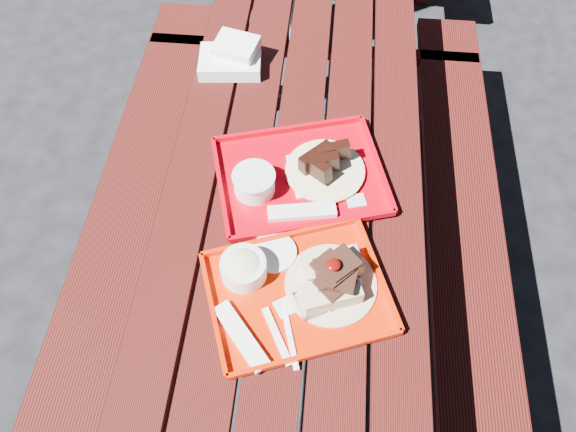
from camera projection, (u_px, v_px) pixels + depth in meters
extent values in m
plane|color=black|center=(292.00, 298.00, 2.23)|extent=(60.00, 60.00, 0.00)
cube|color=#42100C|center=(191.00, 182.00, 1.64)|extent=(0.14, 2.40, 0.04)
cube|color=#42100C|center=(242.00, 186.00, 1.63)|extent=(0.14, 2.40, 0.04)
cube|color=#42100C|center=(293.00, 190.00, 1.62)|extent=(0.14, 2.40, 0.04)
cube|color=#42100C|center=(345.00, 194.00, 1.62)|extent=(0.14, 2.40, 0.04)
cube|color=#42100C|center=(397.00, 198.00, 1.61)|extent=(0.14, 2.40, 0.04)
cube|color=#42100C|center=(122.00, 229.00, 1.90)|extent=(0.25, 2.40, 0.04)
cube|color=#42100C|center=(182.00, 99.00, 2.55)|extent=(0.06, 0.06, 0.42)
cube|color=#42100C|center=(468.00, 257.00, 1.84)|extent=(0.25, 2.40, 0.04)
cube|color=#42100C|center=(439.00, 117.00, 2.49)|extent=(0.06, 0.06, 0.42)
cube|color=#42100C|center=(244.00, 57.00, 2.46)|extent=(0.06, 0.06, 0.75)
cube|color=#42100C|center=(381.00, 65.00, 2.43)|extent=(0.06, 0.06, 0.75)
cube|color=#42100C|center=(312.00, 51.00, 2.40)|extent=(1.40, 0.06, 0.04)
cube|color=red|center=(297.00, 294.00, 1.41)|extent=(0.52, 0.46, 0.01)
cube|color=red|center=(281.00, 237.00, 1.49)|extent=(0.41, 0.16, 0.02)
cube|color=red|center=(316.00, 354.00, 1.31)|extent=(0.41, 0.16, 0.02)
cube|color=red|center=(378.00, 272.00, 1.43)|extent=(0.13, 0.31, 0.02)
cube|color=red|center=(213.00, 312.00, 1.37)|extent=(0.13, 0.31, 0.02)
cylinder|color=tan|center=(331.00, 284.00, 1.42)|extent=(0.23, 0.23, 0.01)
cube|color=#C5B289|center=(331.00, 293.00, 1.37)|extent=(0.16, 0.12, 0.04)
cube|color=#C5B289|center=(332.00, 265.00, 1.42)|extent=(0.16, 0.12, 0.04)
ellipsoid|color=#500503|center=(334.00, 262.00, 1.32)|extent=(0.04, 0.04, 0.01)
cylinder|color=silver|center=(244.00, 268.00, 1.41)|extent=(0.12, 0.12, 0.06)
ellipsoid|color=beige|center=(243.00, 265.00, 1.40)|extent=(0.10, 0.10, 0.04)
cylinder|color=white|center=(274.00, 252.00, 1.47)|extent=(0.12, 0.12, 0.01)
cube|color=white|center=(241.00, 336.00, 1.34)|extent=(0.16, 0.18, 0.02)
cube|color=white|center=(277.00, 336.00, 1.34)|extent=(0.09, 0.15, 0.01)
cube|color=white|center=(290.00, 337.00, 1.34)|extent=(0.06, 0.16, 0.00)
cube|color=silver|center=(285.00, 307.00, 1.39)|extent=(0.07, 0.07, 0.00)
cube|color=#B7000F|center=(300.00, 178.00, 1.62)|extent=(0.54, 0.47, 0.01)
cube|color=#B7000F|center=(288.00, 129.00, 1.70)|extent=(0.44, 0.14, 0.02)
cube|color=#B7000F|center=(314.00, 226.00, 1.51)|extent=(0.44, 0.14, 0.02)
cube|color=#B7000F|center=(377.00, 162.00, 1.63)|extent=(0.11, 0.34, 0.02)
cube|color=#B7000F|center=(221.00, 187.00, 1.58)|extent=(0.11, 0.34, 0.02)
cube|color=silver|center=(318.00, 173.00, 1.61)|extent=(0.19, 0.19, 0.01)
cylinder|color=beige|center=(325.00, 170.00, 1.61)|extent=(0.23, 0.23, 0.01)
cylinder|color=white|center=(254.00, 184.00, 1.56)|extent=(0.11, 0.11, 0.06)
cylinder|color=silver|center=(254.00, 176.00, 1.53)|extent=(0.12, 0.12, 0.01)
cube|color=white|center=(302.00, 212.00, 1.53)|extent=(0.19, 0.08, 0.02)
cube|color=silver|center=(356.00, 201.00, 1.56)|extent=(0.06, 0.05, 0.00)
cube|color=white|center=(230.00, 62.00, 1.86)|extent=(0.21, 0.16, 0.05)
cube|color=white|center=(236.00, 47.00, 1.84)|extent=(0.16, 0.14, 0.04)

